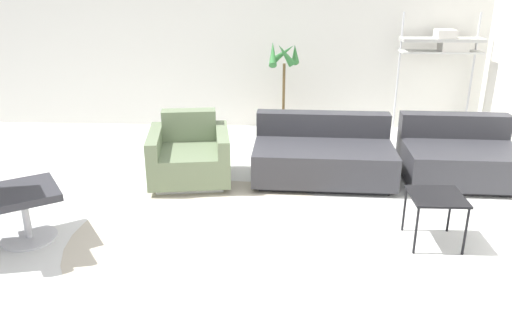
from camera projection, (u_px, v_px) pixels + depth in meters
The scene contains 9 objects.
ground_plane at pixel (239, 232), 4.24m from camera, with size 12.00×12.00×0.00m, color silver.
wall_back at pixel (255, 26), 6.80m from camera, with size 12.00×0.09×2.80m.
round_rug at pixel (218, 238), 4.14m from camera, with size 2.46×2.46×0.01m.
armchair_red at pixel (190, 157), 5.24m from camera, with size 0.92×0.92×0.69m.
couch_low at pixel (323, 157), 5.30m from camera, with size 1.48×0.94×0.65m.
couch_second at pixel (459, 158), 5.25m from camera, with size 1.19×0.93×0.65m.
side_table at pixel (436, 200), 3.96m from camera, with size 0.42×0.42×0.42m.
potted_plant at pixel (283, 97), 6.54m from camera, with size 0.40×0.40×1.29m.
shelf_unit at pixel (445, 44), 6.48m from camera, with size 1.05×0.28×1.61m.
Camera 1 is at (0.30, -3.75, 2.05)m, focal length 35.00 mm.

